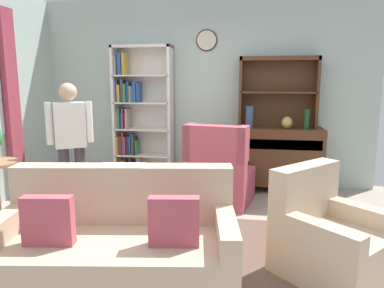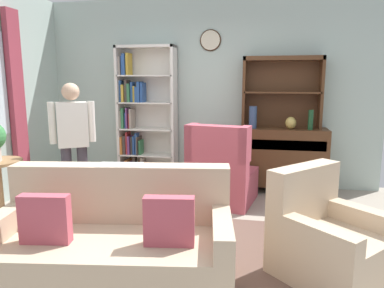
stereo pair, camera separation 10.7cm
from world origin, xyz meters
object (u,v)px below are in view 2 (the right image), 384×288
object	(u,v)px
bookshelf	(142,118)
vase_round	(291,123)
sideboard_hutch	(282,82)
couch_floral	(114,246)
armchair_floral	(327,242)
person_reading	(73,139)
sideboard	(279,156)
wingback_chair	(221,175)
bottle_wine	(311,120)
vase_tall	(253,117)

from	to	relation	value
bookshelf	vase_round	world-z (taller)	bookshelf
sideboard_hutch	couch_floral	world-z (taller)	sideboard_hutch
armchair_floral	person_reading	world-z (taller)	person_reading
couch_floral	bookshelf	bearing A→B (deg)	104.25
sideboard_hutch	vase_round	world-z (taller)	sideboard_hutch
bookshelf	couch_floral	distance (m)	2.98
sideboard	wingback_chair	distance (m)	1.05
vase_round	bottle_wine	bearing A→B (deg)	-4.95
bottle_wine	person_reading	size ratio (longest dim) A/B	0.18
vase_tall	armchair_floral	distance (m)	2.44
sideboard_hutch	sideboard	bearing A→B (deg)	-90.00
vase_round	armchair_floral	distance (m)	2.34
sideboard_hutch	bottle_wine	bearing A→B (deg)	-26.96
vase_round	wingback_chair	bearing A→B (deg)	-144.26
couch_floral	armchair_floral	xyz separation A→B (m)	(1.65, 0.44, -0.02)
vase_tall	armchair_floral	xyz separation A→B (m)	(0.67, -2.21, -0.79)
sideboard_hutch	armchair_floral	xyz separation A→B (m)	(0.28, -2.39, -1.27)
couch_floral	person_reading	world-z (taller)	person_reading
bottle_wine	armchair_floral	size ratio (longest dim) A/B	0.25
bookshelf	wingback_chair	bearing A→B (deg)	-30.77
bookshelf	sideboard	distance (m)	2.15
sideboard	vase_tall	world-z (taller)	vase_tall
couch_floral	wingback_chair	xyz separation A→B (m)	(0.61, 2.02, 0.07)
vase_round	armchair_floral	world-z (taller)	vase_round
vase_round	couch_floral	bearing A→B (deg)	-119.42
vase_round	bottle_wine	xyz separation A→B (m)	(0.26, -0.02, 0.05)
sideboard	couch_floral	world-z (taller)	sideboard
vase_tall	armchair_floral	bearing A→B (deg)	-73.03
vase_round	bottle_wine	distance (m)	0.27
couch_floral	armchair_floral	bearing A→B (deg)	14.99
couch_floral	person_reading	distance (m)	1.83
bookshelf	vase_tall	world-z (taller)	bookshelf
bookshelf	vase_tall	distance (m)	1.70
bookshelf	person_reading	distance (m)	1.49
bottle_wine	armchair_floral	world-z (taller)	bottle_wine
bookshelf	armchair_floral	world-z (taller)	bookshelf
sideboard	person_reading	xyz separation A→B (m)	(-2.44, -1.36, 0.40)
vase_round	wingback_chair	world-z (taller)	vase_round
wingback_chair	sideboard_hutch	bearing A→B (deg)	47.05
vase_round	wingback_chair	size ratio (longest dim) A/B	0.16
armchair_floral	person_reading	xyz separation A→B (m)	(-2.72, 0.92, 0.62)
sideboard	couch_floral	bearing A→B (deg)	-116.68
vase_round	couch_floral	xyz separation A→B (m)	(-1.50, -2.66, -0.69)
bookshelf	sideboard_hutch	distance (m)	2.16
bookshelf	couch_floral	xyz separation A→B (m)	(0.71, -2.81, -0.70)
sideboard_hutch	vase_round	size ratio (longest dim) A/B	6.47
armchair_floral	bottle_wine	bearing A→B (deg)	87.21
sideboard	couch_floral	xyz separation A→B (m)	(-1.37, -2.73, -0.20)
vase_round	wingback_chair	distance (m)	1.26
sideboard	sideboard_hutch	distance (m)	1.06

